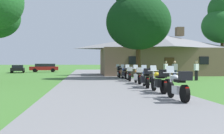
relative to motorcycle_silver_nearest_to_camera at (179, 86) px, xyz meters
name	(u,v)px	position (x,y,z in m)	size (l,w,h in m)	color
ground_plane	(102,81)	(-2.09, 11.87, -0.62)	(500.00, 500.00, 0.00)	#386628
asphalt_driveway	(104,83)	(-2.09, 9.87, -0.59)	(6.40, 80.00, 0.06)	slate
motorcycle_silver_nearest_to_camera	(179,86)	(0.00, 0.00, 0.00)	(0.66, 2.08, 1.30)	black
motorcycle_yellow_second_in_row	(160,81)	(0.06, 2.62, -0.01)	(0.78, 2.08, 1.30)	black
motorcycle_blue_third_in_row	(146,78)	(0.03, 5.31, -0.01)	(0.84, 2.08, 1.30)	black
motorcycle_orange_fourth_in_row	(138,76)	(0.15, 8.13, -0.01)	(0.73, 2.08, 1.30)	black
motorcycle_yellow_fifth_in_row	(129,74)	(-0.01, 11.05, 0.00)	(0.66, 2.08, 1.30)	black
motorcycle_blue_sixth_in_row	(125,73)	(0.08, 13.59, -0.01)	(0.78, 2.08, 1.30)	black
motorcycle_green_farthest_in_row	(119,72)	(-0.10, 16.38, 0.00)	(0.66, 2.08, 1.30)	black
stone_lodge	(160,54)	(5.84, 22.48, 2.00)	(15.19, 8.01, 6.00)	brown
bystander_white_shirt_near_lodge	(166,68)	(4.63, 16.15, 0.33)	(0.50, 0.35, 1.69)	black
bystander_gray_shirt_beside_signpost	(175,69)	(4.29, 12.54, 0.31)	(0.54, 0.29, 1.67)	navy
bystander_white_shirt_by_tree	(196,69)	(5.97, 11.93, 0.33)	(0.52, 0.33, 1.69)	black
tree_by_lodge_front	(138,15)	(1.54, 14.81, 5.43)	(6.08, 6.08, 10.04)	#422D19
tree_right_of_lodge	(222,21)	(15.08, 24.29, 6.56)	(5.50, 5.50, 10.80)	#422D19
parked_red_suv_far_left	(45,67)	(-10.05, 35.03, 0.16)	(4.72, 2.17, 1.40)	maroon
parked_black_sedan_far_left	(18,69)	(-13.70, 32.33, 0.02)	(2.53, 4.45, 1.20)	black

